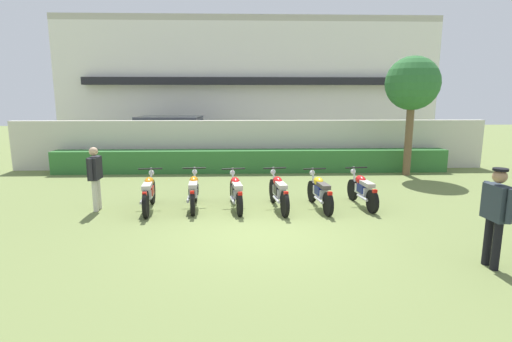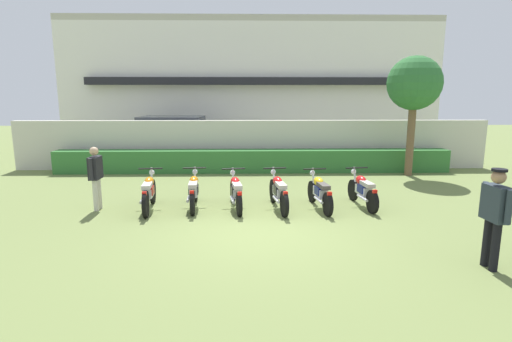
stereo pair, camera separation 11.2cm
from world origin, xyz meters
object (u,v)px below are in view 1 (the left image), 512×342
motorcycle_in_row_3 (279,191)px  inspector_person (95,174)px  motorcycle_in_row_1 (194,191)px  motorcycle_in_row_2 (236,191)px  tree_near_inspector (412,85)px  motorcycle_in_row_0 (149,192)px  parked_car (174,138)px  officer_0 (496,210)px  motorcycle_in_row_5 (362,190)px  motorcycle_in_row_4 (320,191)px

motorcycle_in_row_3 → inspector_person: size_ratio=1.24×
motorcycle_in_row_1 → inspector_person: 2.42m
motorcycle_in_row_2 → motorcycle_in_row_3: motorcycle_in_row_3 is taller
tree_near_inspector → motorcycle_in_row_0: (-8.15, -4.16, -2.70)m
parked_car → tree_near_inspector: tree_near_inspector is taller
parked_car → officer_0: (7.11, -11.62, 0.05)m
motorcycle_in_row_5 → parked_car: bearing=31.0°
tree_near_inspector → inspector_person: (-9.44, -4.10, -2.24)m
motorcycle_in_row_3 → motorcycle_in_row_4: bearing=-97.2°
motorcycle_in_row_2 → motorcycle_in_row_4: size_ratio=1.01×
tree_near_inspector → inspector_person: size_ratio=2.63×
motorcycle_in_row_0 → motorcycle_in_row_1: size_ratio=1.02×
inspector_person → motorcycle_in_row_5: bearing=1.0°
motorcycle_in_row_1 → inspector_person: inspector_person is taller
motorcycle_in_row_3 → inspector_person: bearing=81.9°
tree_near_inspector → motorcycle_in_row_0: 9.54m
motorcycle_in_row_1 → motorcycle_in_row_3: size_ratio=0.96×
motorcycle_in_row_0 → motorcycle_in_row_2: bearing=-93.4°
motorcycle_in_row_4 → inspector_person: 5.54m
motorcycle_in_row_2 → officer_0: (4.25, -3.64, 0.54)m
tree_near_inspector → motorcycle_in_row_3: size_ratio=2.12×
inspector_person → motorcycle_in_row_2: bearing=0.5°
motorcycle_in_row_0 → motorcycle_in_row_1: motorcycle_in_row_0 is taller
parked_car → motorcycle_in_row_0: parked_car is taller
tree_near_inspector → motorcycle_in_row_0: size_ratio=2.17×
tree_near_inspector → motorcycle_in_row_3: tree_near_inspector is taller
parked_car → motorcycle_in_row_5: 9.97m
inspector_person → motorcycle_in_row_0: bearing=-2.5°
motorcycle_in_row_1 → officer_0: 6.50m
officer_0 → motorcycle_in_row_5: bearing=-78.2°
motorcycle_in_row_5 → motorcycle_in_row_0: bearing=85.2°
motorcycle_in_row_5 → officer_0: 3.90m
motorcycle_in_row_2 → motorcycle_in_row_5: bearing=-96.8°
parked_car → motorcycle_in_row_4: bearing=-54.0°
parked_car → inspector_person: parked_car is taller
motorcycle_in_row_1 → motorcycle_in_row_5: bearing=-93.9°
parked_car → tree_near_inspector: size_ratio=1.12×
motorcycle_in_row_0 → motorcycle_in_row_4: (4.23, 0.00, -0.02)m
motorcycle_in_row_0 → tree_near_inspector: bearing=-68.7°
motorcycle_in_row_0 → motorcycle_in_row_3: motorcycle_in_row_0 is taller
motorcycle_in_row_5 → motorcycle_in_row_3: bearing=87.9°
parked_car → officer_0: bearing=-54.1°
officer_0 → motorcycle_in_row_2: bearing=-44.3°
motorcycle_in_row_4 → motorcycle_in_row_5: same height
motorcycle_in_row_1 → inspector_person: bearing=88.7°
inspector_person → tree_near_inspector: bearing=23.5°
motorcycle_in_row_2 → motorcycle_in_row_3: bearing=-102.9°
tree_near_inspector → motorcycle_in_row_5: tree_near_inspector is taller
motorcycle_in_row_0 → motorcycle_in_row_4: 4.23m
parked_car → motorcycle_in_row_5: parked_car is taller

